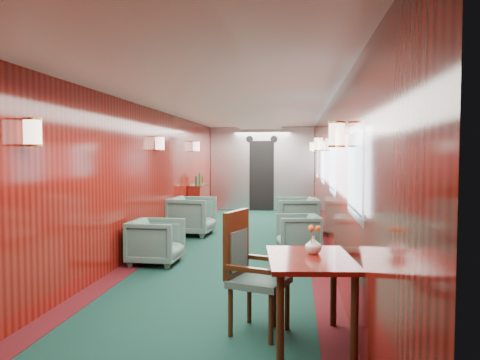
% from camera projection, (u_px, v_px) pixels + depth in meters
% --- Properties ---
extents(room, '(12.00, 12.10, 2.40)m').
position_uv_depth(room, '(235.00, 152.00, 7.58)').
color(room, '#0D3227').
rests_on(room, ground).
extents(bulkhead, '(2.98, 0.17, 2.39)m').
position_uv_depth(bulkhead, '(262.00, 169.00, 13.46)').
color(bulkhead, silver).
rests_on(bulkhead, ground).
extents(windows_right, '(0.02, 8.60, 0.80)m').
position_uv_depth(windows_right, '(327.00, 164.00, 7.65)').
color(windows_right, '#B8BABF').
rests_on(windows_right, ground).
extents(wall_sconces, '(2.97, 7.97, 0.25)m').
position_uv_depth(wall_sconces, '(239.00, 144.00, 8.13)').
color(wall_sconces, beige).
rests_on(wall_sconces, ground).
extents(dining_table, '(0.79, 1.06, 0.74)m').
position_uv_depth(dining_table, '(310.00, 271.00, 3.90)').
color(dining_table, maroon).
rests_on(dining_table, ground).
extents(side_chair, '(0.61, 0.63, 1.09)m').
position_uv_depth(side_chair, '(249.00, 266.00, 4.20)').
color(side_chair, '#1B3F3B').
rests_on(side_chair, ground).
extents(credenza, '(0.31, 0.99, 1.17)m').
position_uv_depth(credenza, '(198.00, 203.00, 11.19)').
color(credenza, maroon).
rests_on(credenza, ground).
extents(flower_vase, '(0.19, 0.19, 0.15)m').
position_uv_depth(flower_vase, '(313.00, 245.00, 4.03)').
color(flower_vase, silver).
rests_on(flower_vase, dining_table).
extents(armchair_left_near, '(0.75, 0.73, 0.66)m').
position_uv_depth(armchair_left_near, '(156.00, 242.00, 6.82)').
color(armchair_left_near, '#1B3F3B').
rests_on(armchair_left_near, ground).
extents(armchair_left_far, '(0.92, 0.89, 0.77)m').
position_uv_depth(armchair_left_far, '(192.00, 216.00, 9.28)').
color(armchair_left_far, '#1B3F3B').
rests_on(armchair_left_far, ground).
extents(armchair_right_near, '(0.78, 0.76, 0.62)m').
position_uv_depth(armchair_right_near, '(298.00, 233.00, 7.65)').
color(armchair_right_near, '#1B3F3B').
rests_on(armchair_right_near, ground).
extents(armchair_right_far, '(0.89, 0.87, 0.74)m').
position_uv_depth(armchair_right_far, '(297.00, 216.00, 9.43)').
color(armchair_right_far, '#1B3F3B').
rests_on(armchair_right_far, ground).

